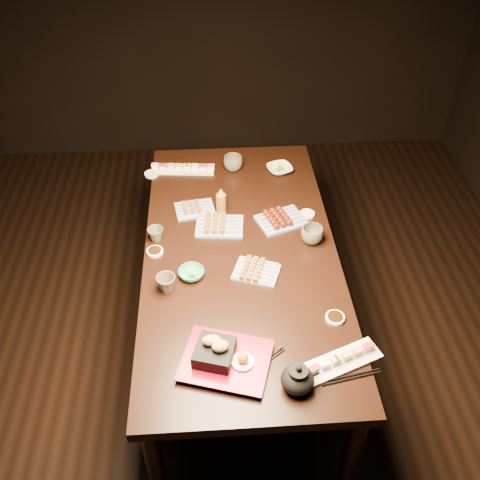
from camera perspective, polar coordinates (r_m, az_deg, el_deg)
name	(u,v)px	position (r m, az deg, el deg)	size (l,w,h in m)	color
ground	(227,409)	(2.86, -1.43, -17.53)	(5.00, 5.00, 0.00)	black
dining_table	(241,304)	(2.78, 0.07, -6.80)	(0.90, 1.80, 0.75)	black
sushi_platter_near	(336,361)	(2.09, 10.20, -12.62)	(0.37, 0.10, 0.05)	white
sushi_platter_far	(183,167)	(3.03, -6.09, 7.73)	(0.34, 0.10, 0.04)	white
yakitori_plate_center	(219,223)	(2.61, -2.21, 1.83)	(0.23, 0.17, 0.06)	#828EB6
yakitori_plate_right	(256,269)	(2.38, 1.74, -3.15)	(0.20, 0.14, 0.05)	#828EB6
yakitori_plate_left	(195,207)	(2.73, -4.85, 3.58)	(0.19, 0.14, 0.05)	#828EB6
tsukune_plate	(281,217)	(2.66, 4.42, 2.46)	(0.23, 0.17, 0.06)	#828EB6
edamame_bowl_green	(191,273)	(2.38, -5.21, -3.58)	(0.12, 0.12, 0.04)	#2E8D60
edamame_bowl_cream	(280,169)	(3.02, 4.24, 7.54)	(0.14, 0.14, 0.03)	beige
tempura_tray	(226,354)	(2.04, -1.54, -12.04)	(0.33, 0.26, 0.12)	black
teacup_near_left	(166,283)	(2.32, -7.87, -4.62)	(0.08, 0.08, 0.08)	#4C443A
teacup_mid_right	(312,235)	(2.55, 7.69, 0.54)	(0.11, 0.11, 0.08)	#4C443A
teacup_far_left	(156,235)	(2.57, -8.98, 0.58)	(0.07, 0.07, 0.07)	#4C443A
teacup_far_right	(233,163)	(3.01, -0.76, 8.20)	(0.11, 0.11, 0.08)	#4C443A
teapot	(298,377)	(1.99, 6.17, -14.34)	(0.14, 0.14, 0.12)	black
condiment_bottle	(221,201)	(2.68, -2.03, 4.22)	(0.05, 0.05, 0.15)	brown
sauce_dish_west	(155,252)	(2.52, -9.07, -1.22)	(0.08, 0.08, 0.01)	white
sauce_dish_east	(307,214)	(2.72, 7.17, 2.75)	(0.08, 0.08, 0.01)	white
sauce_dish_se	(335,318)	(2.25, 10.10, -8.17)	(0.08, 0.08, 0.01)	white
sauce_dish_nw	(151,174)	(3.03, -9.43, 6.95)	(0.08, 0.08, 0.01)	white
chopsticks_near	(263,363)	(2.08, 2.46, -13.00)	(0.22, 0.02, 0.01)	black
chopsticks_se	(351,377)	(2.09, 11.74, -14.13)	(0.24, 0.02, 0.01)	black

